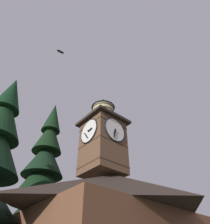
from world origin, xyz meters
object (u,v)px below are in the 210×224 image
at_px(clock_tower, 103,137).
at_px(pine_tree_behind, 37,199).
at_px(moon, 67,216).
at_px(flying_bird_high, 60,52).

height_order(clock_tower, pine_tree_behind, pine_tree_behind).
relative_size(clock_tower, moon, 3.61).
bearing_deg(pine_tree_behind, moon, -125.75).
bearing_deg(clock_tower, moon, -117.08).
height_order(pine_tree_behind, moon, pine_tree_behind).
height_order(clock_tower, moon, clock_tower).
xyz_separation_m(pine_tree_behind, moon, (-19.05, -26.47, 5.24)).
relative_size(moon, flying_bird_high, 3.65).
bearing_deg(pine_tree_behind, clock_tower, 108.03).
bearing_deg(clock_tower, flying_bird_high, 11.25).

